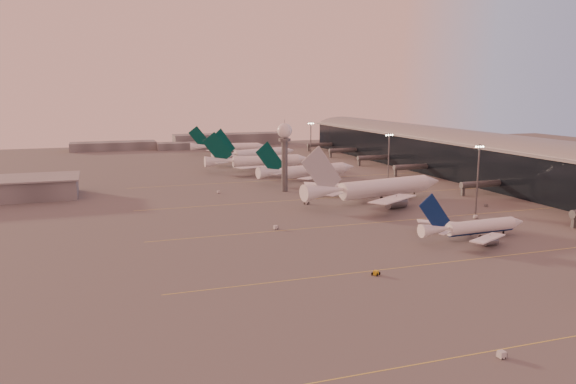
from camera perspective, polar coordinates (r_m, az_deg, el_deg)
name	(u,v)px	position (r m, az deg, el deg)	size (l,w,h in m)	color
ground	(427,280)	(136.54, 13.95, -8.65)	(700.00, 700.00, 0.00)	#514E4F
taxiway_markings	(413,219)	(197.59, 12.54, -2.66)	(180.00, 185.25, 0.02)	#E2CF50
terminal	(497,161)	(284.12, 20.45, 3.02)	(57.00, 362.00, 23.04)	black
radar_tower	(285,143)	(241.42, -0.35, 4.97)	(6.40, 6.40, 31.10)	#54565B
mast_b	(478,176)	(208.29, 18.73, 1.54)	(3.60, 0.56, 25.00)	#54565B
mast_c	(389,159)	(251.19, 10.19, 3.36)	(3.60, 0.56, 25.00)	#54565B
mast_d	(311,141)	(331.57, 2.33, 5.19)	(3.60, 0.56, 25.00)	#54565B
distant_horizon	(198,142)	(441.13, -9.16, 5.08)	(165.00, 37.50, 9.00)	#5D5F64
narrowbody_mid	(474,229)	(175.08, 18.33, -3.62)	(38.15, 30.42, 14.90)	white
widebody_white	(376,192)	(223.32, 8.94, 0.03)	(66.53, 52.84, 23.60)	white
greentail_a	(308,173)	(273.04, 2.06, 1.91)	(54.82, 43.87, 20.10)	white
greentail_b	(259,164)	(306.04, -2.96, 2.89)	(59.98, 48.45, 21.79)	white
greentail_c	(256,156)	(342.16, -3.31, 3.67)	(57.30, 45.55, 21.54)	white
greentail_d	(229,149)	(388.59, -6.00, 4.38)	(53.06, 42.54, 19.37)	white
gsv_truck_a	(504,350)	(102.88, 21.11, -14.79)	(6.29, 2.67, 2.48)	silver
gsv_tug_mid	(376,273)	(137.08, 8.92, -8.14)	(3.97, 4.26, 1.05)	gold
gsv_truck_b	(477,215)	(203.58, 18.65, -2.23)	(6.35, 3.72, 2.42)	silver
gsv_truck_c	(277,225)	(178.57, -1.14, -3.39)	(6.45, 3.63, 2.46)	silver
gsv_catering_b	(487,201)	(224.78, 19.55, -0.89)	(5.39, 2.83, 4.28)	slate
gsv_tug_far	(307,203)	(216.79, 1.90, -1.11)	(4.30, 4.56, 1.13)	silver
gsv_truck_d	(218,190)	(241.81, -7.11, 0.16)	(2.24, 5.60, 2.24)	silver
gsv_tug_hangar	(316,172)	(296.82, 2.81, 2.02)	(4.16, 2.70, 1.14)	gold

